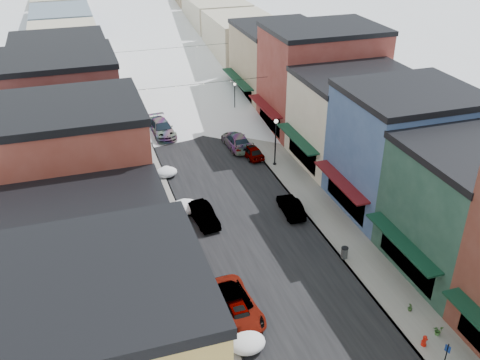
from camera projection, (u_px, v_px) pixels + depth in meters
road at (163, 83)px, 75.89m from camera, size 10.00×160.00×0.01m
sidewalk_left at (116, 87)px, 74.08m from camera, size 3.20×160.00×0.15m
sidewalk_right at (208, 78)px, 77.64m from camera, size 3.20×160.00×0.15m
curb_left at (127, 86)px, 74.50m from camera, size 0.10×160.00×0.15m
curb_right at (198, 79)px, 77.22m from camera, size 0.10×160.00×0.15m
bldg_l_cream at (84, 280)px, 30.44m from camera, size 11.30×8.20×9.50m
bldg_l_brick_near at (66, 192)px, 36.25m from camera, size 12.30×8.20×12.50m
bldg_l_grayblue at (72, 161)px, 44.32m from camera, size 11.30×9.20×9.00m
bldg_l_brick_far at (55, 112)px, 51.07m from camera, size 13.30×9.20×11.00m
bldg_l_tan at (64, 84)px, 59.92m from camera, size 11.30×11.20×10.00m
bldg_r_green at (475, 209)px, 37.14m from camera, size 11.30×9.20×9.50m
bldg_r_blue at (403, 150)px, 44.40m from camera, size 11.30×9.20×10.50m
bldg_r_cream at (355, 118)px, 52.40m from camera, size 12.30×9.20×9.00m
bldg_r_brick_far at (321, 78)px, 59.44m from camera, size 13.30×9.20×11.50m
bldg_r_tan at (279, 63)px, 67.99m from camera, size 11.30×11.20×9.50m
distant_blocks at (137, 20)px, 93.14m from camera, size 34.00×55.00×8.00m
overhead_cables at (179, 64)px, 62.48m from camera, size 16.40×15.04×0.04m
car_white_suv at (235, 305)px, 34.45m from camera, size 3.01×5.76×1.55m
car_silver_sedan at (240, 316)px, 33.68m from camera, size 1.67×3.99×1.35m
car_dark_hatch at (204, 215)px, 44.07m from camera, size 1.97×4.42×1.41m
car_silver_wagon at (162, 128)px, 59.56m from camera, size 2.72×5.82×1.64m
car_green_sedan at (291, 207)px, 45.28m from camera, size 1.67×4.10×1.32m
car_gray_suv at (251, 151)px, 54.81m from camera, size 1.95×4.02×1.32m
car_black_sedan at (237, 141)px, 56.71m from camera, size 2.31×5.44×1.57m
car_lane_silver at (160, 92)px, 70.25m from camera, size 2.02×4.68×1.57m
car_lane_white at (167, 61)px, 82.84m from camera, size 2.61×5.17×1.40m
fire_hydrant at (424, 341)px, 32.11m from camera, size 0.44×0.33×0.75m
parking_sign at (445, 358)px, 29.48m from camera, size 0.13×0.33×2.52m
trash_can at (344, 253)px, 39.66m from camera, size 0.53×0.53×0.91m
streetlamp_near at (276, 136)px, 51.83m from camera, size 0.40×0.40×4.82m
streetlamp_far at (235, 94)px, 63.97m from camera, size 0.32×0.32×3.91m
planter_near at (438, 331)px, 32.89m from camera, size 0.69×0.64×0.63m
planter_far at (410, 307)px, 34.78m from camera, size 0.42×0.42×0.53m
snow_pile_near at (247, 342)px, 32.11m from camera, size 2.22×2.57×0.94m
snow_pile_mid at (185, 207)px, 45.57m from camera, size 2.51×2.74×1.06m
snow_pile_far at (166, 172)px, 51.29m from camera, size 2.08×2.48×0.88m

